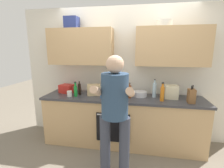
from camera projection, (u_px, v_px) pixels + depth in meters
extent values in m
plane|color=#756B5B|center=(122.00, 143.00, 3.11)|extent=(12.00, 12.00, 0.00)
cube|color=silver|center=(125.00, 74.00, 3.19)|extent=(4.00, 0.06, 2.50)
cube|color=tan|center=(81.00, 47.00, 3.04)|extent=(1.19, 0.32, 0.65)
cube|color=tan|center=(171.00, 47.00, 2.76)|extent=(1.19, 0.32, 0.65)
cylinder|color=silver|center=(164.00, 23.00, 2.71)|extent=(0.25, 0.25, 0.10)
cube|color=navy|center=(72.00, 23.00, 2.97)|extent=(0.24, 0.20, 0.21)
cube|color=tan|center=(122.00, 121.00, 3.02)|extent=(2.80, 0.60, 0.86)
cube|color=#38383D|center=(122.00, 98.00, 2.92)|extent=(2.84, 0.64, 0.04)
cube|color=black|center=(113.00, 128.00, 2.73)|extent=(0.56, 0.02, 0.50)
cylinder|color=silver|center=(113.00, 115.00, 2.66)|extent=(0.52, 0.02, 0.02)
cylinder|color=#383D4C|center=(105.00, 147.00, 2.22)|extent=(0.14, 0.14, 0.88)
cylinder|color=#383D4C|center=(124.00, 149.00, 2.18)|extent=(0.14, 0.14, 0.88)
cylinder|color=navy|center=(115.00, 96.00, 2.05)|extent=(0.34, 0.34, 0.56)
sphere|color=#D8AD8C|center=(115.00, 64.00, 1.97)|extent=(0.22, 0.22, 0.22)
cylinder|color=#D8AD8C|center=(97.00, 91.00, 1.95)|extent=(0.09, 0.31, 0.19)
cylinder|color=#D8AD8C|center=(130.00, 92.00, 1.88)|extent=(0.09, 0.31, 0.19)
cylinder|color=brown|center=(130.00, 92.00, 2.84)|extent=(0.06, 0.06, 0.22)
cylinder|color=brown|center=(130.00, 85.00, 2.82)|extent=(0.02, 0.02, 0.04)
cylinder|color=black|center=(130.00, 83.00, 2.81)|extent=(0.03, 0.03, 0.01)
cylinder|color=olive|center=(114.00, 90.00, 3.00)|extent=(0.07, 0.07, 0.21)
cylinder|color=olive|center=(114.00, 83.00, 2.97)|extent=(0.03, 0.03, 0.04)
cylinder|color=black|center=(114.00, 81.00, 2.97)|extent=(0.04, 0.04, 0.02)
cylinder|color=orange|center=(162.00, 94.00, 2.67)|extent=(0.07, 0.07, 0.24)
cylinder|color=orange|center=(163.00, 85.00, 2.64)|extent=(0.04, 0.04, 0.05)
cylinder|color=black|center=(163.00, 83.00, 2.63)|extent=(0.04, 0.04, 0.02)
cylinder|color=silver|center=(154.00, 90.00, 2.88)|extent=(0.07, 0.07, 0.25)
cylinder|color=silver|center=(155.00, 82.00, 2.85)|extent=(0.03, 0.03, 0.06)
cylinder|color=black|center=(155.00, 80.00, 2.84)|extent=(0.03, 0.03, 0.01)
cylinder|color=#198C33|center=(76.00, 91.00, 2.94)|extent=(0.06, 0.06, 0.18)
cylinder|color=#198C33|center=(75.00, 84.00, 2.91)|extent=(0.03, 0.03, 0.06)
cylinder|color=black|center=(75.00, 82.00, 2.91)|extent=(0.04, 0.04, 0.02)
cylinder|color=#471419|center=(112.00, 91.00, 2.80)|extent=(0.07, 0.07, 0.28)
cylinder|color=#471419|center=(112.00, 81.00, 2.77)|extent=(0.03, 0.03, 0.05)
cylinder|color=black|center=(112.00, 79.00, 2.76)|extent=(0.04, 0.04, 0.02)
cylinder|color=#8C4C14|center=(122.00, 94.00, 2.72)|extent=(0.07, 0.07, 0.21)
cylinder|color=#8C4C14|center=(122.00, 86.00, 2.69)|extent=(0.03, 0.03, 0.07)
cylinder|color=black|center=(122.00, 83.00, 2.68)|extent=(0.03, 0.03, 0.01)
cylinder|color=black|center=(80.00, 89.00, 3.05)|extent=(0.05, 0.05, 0.20)
cylinder|color=black|center=(79.00, 83.00, 3.03)|extent=(0.02, 0.02, 0.04)
cylinder|color=black|center=(79.00, 82.00, 3.02)|extent=(0.02, 0.02, 0.01)
cylinder|color=white|center=(69.00, 94.00, 2.94)|extent=(0.09, 0.09, 0.10)
cylinder|color=#33598C|center=(102.00, 96.00, 2.83)|extent=(0.08, 0.08, 0.09)
cylinder|color=silver|center=(140.00, 94.00, 2.95)|extent=(0.25, 0.25, 0.09)
cube|color=brown|center=(191.00, 96.00, 2.57)|extent=(0.10, 0.14, 0.22)
cylinder|color=black|center=(192.00, 88.00, 2.53)|extent=(0.02, 0.02, 0.06)
cylinder|color=black|center=(193.00, 87.00, 2.56)|extent=(0.02, 0.02, 0.06)
cube|color=beige|center=(171.00, 92.00, 2.83)|extent=(0.23, 0.23, 0.22)
cube|color=tan|center=(94.00, 90.00, 3.02)|extent=(0.26, 0.20, 0.20)
cube|color=red|center=(67.00, 89.00, 3.19)|extent=(0.30, 0.26, 0.16)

